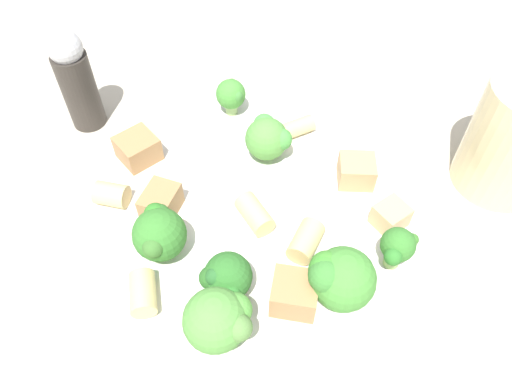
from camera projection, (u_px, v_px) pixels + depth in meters
The scene contains 20 objects.
ground_plane at pixel (256, 233), 0.39m from camera, with size 2.00×2.00×0.00m, color #BCB29E.
pasta_bowl at pixel (256, 215), 0.37m from camera, with size 0.27×0.27×0.04m.
broccoli_floret_0 at pixel (226, 278), 0.30m from camera, with size 0.03×0.03×0.04m.
broccoli_floret_1 at pixel (231, 94), 0.41m from camera, with size 0.02×0.03×0.03m.
broccoli_floret_2 at pixel (267, 137), 0.37m from camera, with size 0.04×0.03×0.04m.
broccoli_floret_3 at pixel (338, 277), 0.30m from camera, with size 0.04×0.04×0.04m.
broccoli_floret_4 at pixel (399, 246), 0.31m from camera, with size 0.02×0.02×0.03m.
broccoli_floret_5 at pixel (219, 320), 0.28m from camera, with size 0.04×0.04×0.04m.
broccoli_floret_6 at pixel (159, 233), 0.32m from camera, with size 0.04×0.04×0.04m.
rigatoni_0 at pixel (306, 241), 0.33m from camera, with size 0.02×0.02×0.03m, color #E0C67F.
rigatoni_1 at pixel (296, 128), 0.40m from camera, with size 0.01×0.01×0.03m, color #E0C67F.
rigatoni_2 at pixel (143, 293), 0.31m from camera, with size 0.02×0.02×0.03m, color #E0C67F.
rigatoni_3 at pixel (112, 194), 0.35m from camera, with size 0.02×0.02×0.02m, color #E0C67F.
rigatoni_4 at pixel (255, 214), 0.34m from camera, with size 0.02×0.02×0.03m, color #E0C67F.
chicken_chunk_0 at pixel (138, 148), 0.38m from camera, with size 0.03×0.03×0.02m, color #A87A4C.
chicken_chunk_1 at pixel (294, 294), 0.30m from camera, with size 0.03×0.03×0.02m, color #A87A4C.
chicken_chunk_2 at pixel (356, 171), 0.37m from camera, with size 0.03×0.02×0.02m, color tan.
chicken_chunk_3 at pixel (161, 202), 0.35m from camera, with size 0.03×0.02×0.02m, color #A87A4C.
chicken_chunk_4 at pixel (391, 216), 0.34m from camera, with size 0.02×0.02×0.02m, color tan.
pepper_shaker at pixel (76, 80), 0.44m from camera, with size 0.03×0.03×0.10m.
Camera 1 is at (-0.13, 0.18, 0.33)m, focal length 35.00 mm.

